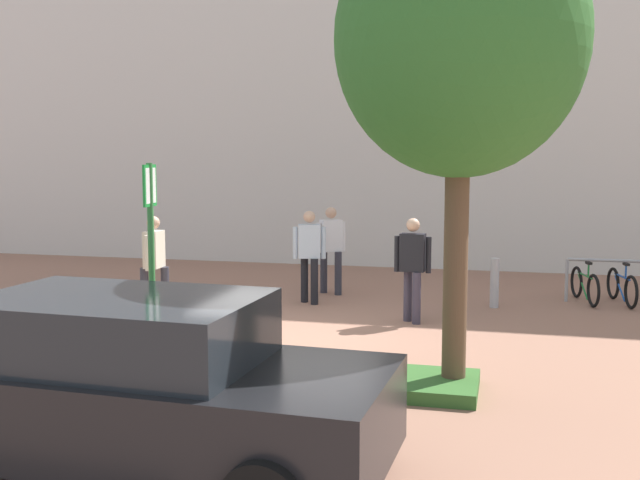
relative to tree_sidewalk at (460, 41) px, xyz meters
name	(u,v)px	position (x,y,z in m)	size (l,w,h in m)	color
ground_plane	(295,341)	(-2.45, 1.80, -4.01)	(60.00, 60.00, 0.00)	#936651
building_facade	(386,62)	(-2.45, 10.04, 0.99)	(28.00, 1.20, 10.00)	silver
planter_strip	(194,368)	(-3.20, -0.15, -3.93)	(7.00, 1.10, 0.16)	#336028
tree_sidewalk	(460,41)	(0.00, 0.00, 0.00)	(2.83, 2.83, 5.59)	brown
parking_sign_post	(151,237)	(-3.75, -0.15, -2.29)	(0.08, 0.36, 2.64)	#2D7238
bike_at_sign	(157,342)	(-3.77, -0.04, -3.66)	(1.68, 0.42, 0.86)	black
bollard_steel	(495,283)	(0.37, 5.04, -3.56)	(0.16, 0.16, 0.90)	#ADADB2
person_casual_tan	(154,260)	(-5.20, 2.82, -3.03)	(0.42, 0.61, 1.72)	#2D2D38
person_shirt_white	(331,245)	(-2.79, 5.64, -3.03)	(0.52, 0.43, 1.72)	#2D2D38
person_suited_navy	(413,263)	(-0.92, 3.46, -3.03)	(0.61, 0.33, 1.72)	#383342
person_shirt_blue	(309,251)	(-2.96, 4.61, -3.03)	(0.59, 0.34, 1.72)	black
car_black_suv	(136,386)	(-2.51, -2.99, -3.26)	(4.38, 2.18, 1.54)	black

